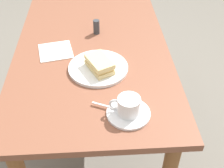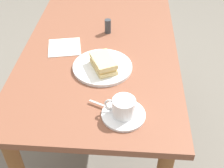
{
  "view_description": "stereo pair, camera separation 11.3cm",
  "coord_description": "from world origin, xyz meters",
  "px_view_note": "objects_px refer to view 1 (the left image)",
  "views": [
    {
      "loc": [
        1.17,
        0.02,
        1.5
      ],
      "look_at": [
        0.32,
        0.08,
        0.76
      ],
      "focal_mm": 46.57,
      "sensor_mm": 36.0,
      "label": 1
    },
    {
      "loc": [
        1.17,
        0.14,
        1.5
      ],
      "look_at": [
        0.32,
        0.08,
        0.76
      ],
      "focal_mm": 46.57,
      "sensor_mm": 36.0,
      "label": 2
    }
  ],
  "objects_px": {
    "coffee_saucer": "(128,113)",
    "salt_shaker": "(96,27)",
    "napkin": "(56,51)",
    "sandwich_plate": "(98,68)",
    "spoon": "(109,107)",
    "dining_table": "(93,65)",
    "sandwich_front": "(100,64)",
    "coffee_cup": "(128,105)"
  },
  "relations": [
    {
      "from": "sandwich_plate",
      "to": "salt_shaker",
      "type": "distance_m",
      "value": 0.3
    },
    {
      "from": "coffee_saucer",
      "to": "salt_shaker",
      "type": "bearing_deg",
      "value": -169.86
    },
    {
      "from": "spoon",
      "to": "salt_shaker",
      "type": "xyz_separation_m",
      "value": [
        -0.54,
        -0.03,
        0.02
      ]
    },
    {
      "from": "coffee_cup",
      "to": "dining_table",
      "type": "bearing_deg",
      "value": -164.48
    },
    {
      "from": "sandwich_plate",
      "to": "salt_shaker",
      "type": "relative_size",
      "value": 3.57
    },
    {
      "from": "coffee_cup",
      "to": "napkin",
      "type": "xyz_separation_m",
      "value": [
        -0.42,
        -0.3,
        -0.04
      ]
    },
    {
      "from": "sandwich_plate",
      "to": "coffee_cup",
      "type": "bearing_deg",
      "value": 20.09
    },
    {
      "from": "coffee_cup",
      "to": "salt_shaker",
      "type": "relative_size",
      "value": 1.56
    },
    {
      "from": "sandwich_plate",
      "to": "sandwich_front",
      "type": "distance_m",
      "value": 0.04
    },
    {
      "from": "napkin",
      "to": "coffee_cup",
      "type": "bearing_deg",
      "value": 35.12
    },
    {
      "from": "coffee_saucer",
      "to": "spoon",
      "type": "height_order",
      "value": "spoon"
    },
    {
      "from": "coffee_saucer",
      "to": "salt_shaker",
      "type": "xyz_separation_m",
      "value": [
        -0.58,
        -0.1,
        0.03
      ]
    },
    {
      "from": "napkin",
      "to": "salt_shaker",
      "type": "xyz_separation_m",
      "value": [
        -0.15,
        0.2,
        0.03
      ]
    },
    {
      "from": "napkin",
      "to": "dining_table",
      "type": "bearing_deg",
      "value": 100.55
    },
    {
      "from": "coffee_saucer",
      "to": "napkin",
      "type": "distance_m",
      "value": 0.52
    },
    {
      "from": "spoon",
      "to": "salt_shaker",
      "type": "distance_m",
      "value": 0.55
    },
    {
      "from": "coffee_saucer",
      "to": "napkin",
      "type": "height_order",
      "value": "coffee_saucer"
    },
    {
      "from": "sandwich_plate",
      "to": "napkin",
      "type": "xyz_separation_m",
      "value": [
        -0.15,
        -0.2,
        -0.01
      ]
    },
    {
      "from": "dining_table",
      "to": "coffee_cup",
      "type": "xyz_separation_m",
      "value": [
        0.45,
        0.13,
        0.16
      ]
    },
    {
      "from": "coffee_cup",
      "to": "napkin",
      "type": "distance_m",
      "value": 0.52
    },
    {
      "from": "sandwich_plate",
      "to": "spoon",
      "type": "distance_m",
      "value": 0.25
    },
    {
      "from": "dining_table",
      "to": "napkin",
      "type": "distance_m",
      "value": 0.21
    },
    {
      "from": "coffee_saucer",
      "to": "napkin",
      "type": "xyz_separation_m",
      "value": [
        -0.42,
        -0.3,
        -0.0
      ]
    },
    {
      "from": "salt_shaker",
      "to": "sandwich_plate",
      "type": "bearing_deg",
      "value": 0.14
    },
    {
      "from": "coffee_cup",
      "to": "spoon",
      "type": "bearing_deg",
      "value": -114.43
    },
    {
      "from": "sandwich_front",
      "to": "spoon",
      "type": "relative_size",
      "value": 1.64
    },
    {
      "from": "sandwich_front",
      "to": "coffee_cup",
      "type": "height_order",
      "value": "coffee_cup"
    },
    {
      "from": "coffee_saucer",
      "to": "coffee_cup",
      "type": "xyz_separation_m",
      "value": [
        -0.0,
        -0.0,
        0.04
      ]
    },
    {
      "from": "sandwich_plate",
      "to": "salt_shaker",
      "type": "xyz_separation_m",
      "value": [
        -0.3,
        -0.0,
        0.03
      ]
    },
    {
      "from": "dining_table",
      "to": "sandwich_plate",
      "type": "distance_m",
      "value": 0.22
    },
    {
      "from": "sandwich_front",
      "to": "napkin",
      "type": "distance_m",
      "value": 0.26
    },
    {
      "from": "coffee_saucer",
      "to": "salt_shaker",
      "type": "height_order",
      "value": "salt_shaker"
    },
    {
      "from": "sandwich_front",
      "to": "napkin",
      "type": "bearing_deg",
      "value": -129.24
    },
    {
      "from": "dining_table",
      "to": "salt_shaker",
      "type": "distance_m",
      "value": 0.2
    },
    {
      "from": "dining_table",
      "to": "napkin",
      "type": "height_order",
      "value": "napkin"
    },
    {
      "from": "sandwich_front",
      "to": "napkin",
      "type": "relative_size",
      "value": 1.03
    },
    {
      "from": "sandwich_plate",
      "to": "spoon",
      "type": "height_order",
      "value": "spoon"
    },
    {
      "from": "coffee_saucer",
      "to": "salt_shaker",
      "type": "distance_m",
      "value": 0.59
    },
    {
      "from": "sandwich_plate",
      "to": "sandwich_front",
      "type": "relative_size",
      "value": 1.66
    },
    {
      "from": "dining_table",
      "to": "sandwich_front",
      "type": "bearing_deg",
      "value": 9.08
    },
    {
      "from": "coffee_cup",
      "to": "napkin",
      "type": "bearing_deg",
      "value": -144.88
    },
    {
      "from": "napkin",
      "to": "sandwich_front",
      "type": "bearing_deg",
      "value": 50.76
    }
  ]
}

